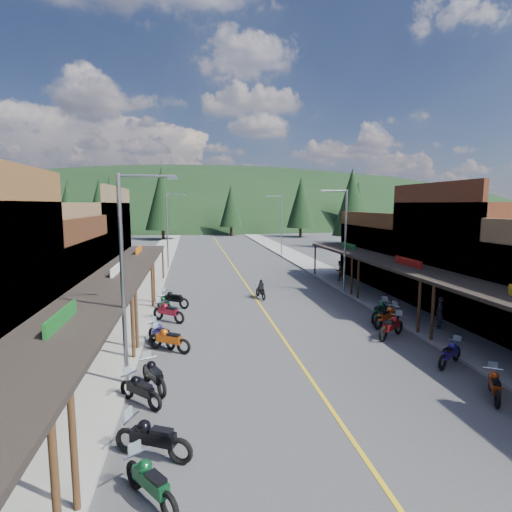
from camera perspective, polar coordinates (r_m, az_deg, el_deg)
name	(u,v)px	position (r m, az deg, el deg)	size (l,w,h in m)	color
ground	(276,329)	(22.59, 2.94, -10.35)	(220.00, 220.00, 0.00)	#38383A
centerline	(236,270)	(41.85, -2.81, -2.05)	(0.15, 90.00, 0.01)	gold
sidewalk_west	(151,272)	(41.80, -14.76, -2.20)	(3.40, 94.00, 0.15)	gray
sidewalk_east	(316,268)	(43.65, 8.62, -1.64)	(3.40, 94.00, 0.15)	gray
shop_west_2	(19,286)	(24.91, -30.76, -3.72)	(10.90, 9.00, 6.20)	#3F2111
shop_west_3	(70,248)	(33.79, -24.99, 1.00)	(10.90, 10.20, 8.20)	brown
shop_east_2	(481,257)	(29.40, 29.50, -0.13)	(10.90, 9.00, 8.20)	#562B19
shop_east_3	(402,254)	(37.41, 20.20, 0.28)	(10.90, 10.20, 6.20)	#4C2D16
streetlight_0	(126,271)	(15.41, -18.03, -2.04)	(2.16, 0.18, 8.00)	gray
streetlight_1	(169,227)	(43.16, -12.38, 4.03)	(2.16, 0.18, 8.00)	gray
streetlight_2	(344,236)	(31.32, 12.41, 2.80)	(2.16, 0.18, 8.00)	gray
streetlight_3	(281,223)	(52.37, 3.53, 4.76)	(2.16, 0.18, 8.00)	gray
ridge_hill	(203,222)	(156.25, -7.53, 4.85)	(310.00, 140.00, 60.00)	black
pine_0	(2,206)	(90.28, -32.50, 6.02)	(5.04, 5.04, 11.00)	black
pine_1	(100,202)	(93.08, -21.41, 7.14)	(5.88, 5.88, 12.50)	black
pine_2	(162,198)	(79.22, -13.25, 8.04)	(6.72, 6.72, 14.00)	black
pine_3	(231,206)	(87.45, -3.59, 7.16)	(5.04, 5.04, 11.00)	black
pine_4	(301,202)	(84.11, 6.43, 7.63)	(5.88, 5.88, 12.50)	black
pine_5	(351,199)	(100.71, 13.46, 7.86)	(6.72, 6.72, 14.00)	black
pine_6	(415,206)	(98.92, 21.71, 6.68)	(5.04, 5.04, 11.00)	black
pine_7	(69,202)	(100.84, -25.17, 6.94)	(5.88, 5.88, 12.50)	black
pine_8	(68,210)	(63.48, -25.28, 5.90)	(4.48, 4.48, 10.00)	black
pine_9	(358,207)	(71.94, 14.31, 6.80)	(4.93, 4.93, 10.80)	black
pine_10	(111,205)	(72.29, -20.05, 6.91)	(5.38, 5.38, 11.60)	black
pine_11	(352,202)	(63.93, 13.52, 7.50)	(5.82, 5.82, 12.40)	black
bike_west_2	(150,480)	(10.80, -14.84, -28.54)	(0.69, 2.08, 1.19)	#0D4321
bike_west_3	(153,436)	(12.18, -14.51, -23.68)	(0.76, 2.27, 1.30)	black
bike_west_4	(140,389)	(15.01, -16.22, -17.73)	(0.69, 2.07, 1.18)	black
bike_west_5	(154,374)	(15.97, -14.40, -15.96)	(0.72, 2.17, 1.24)	black
bike_west_6	(169,338)	(19.51, -12.33, -11.42)	(0.76, 2.27, 1.30)	#AF490C
bike_west_7	(161,333)	(20.37, -13.38, -10.68)	(0.74, 2.23, 1.27)	navy
bike_west_8	(168,311)	(24.22, -12.41, -7.67)	(0.77, 2.30, 1.32)	maroon
bike_west_9	(164,303)	(26.51, -12.96, -6.58)	(0.66, 1.98, 1.13)	#0A3616
bike_west_10	(174,298)	(27.33, -11.70, -5.93)	(0.76, 2.28, 1.30)	black
bike_east_4	(495,384)	(17.10, 30.94, -15.43)	(0.65, 1.95, 1.12)	#98300A
bike_east_5	(450,352)	(19.48, 25.98, -12.28)	(0.67, 2.02, 1.15)	navy
bike_east_6	(391,326)	(22.09, 18.78, -9.39)	(0.76, 2.28, 1.30)	maroon
bike_east_7	(387,315)	(23.96, 18.22, -8.04)	(0.77, 2.30, 1.32)	#BE400D
bike_east_8	(380,310)	(24.86, 17.28, -7.42)	(0.78, 2.34, 1.34)	#0D4424
rider_on_bike	(261,291)	(29.43, 0.67, -4.96)	(0.92, 1.97, 1.45)	black
pedestrian_east_a	(440,312)	(24.19, 24.75, -7.31)	(0.64, 0.42, 1.75)	#252132
pedestrian_east_b	(339,271)	(36.20, 11.83, -2.04)	(0.86, 0.49, 1.77)	brown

